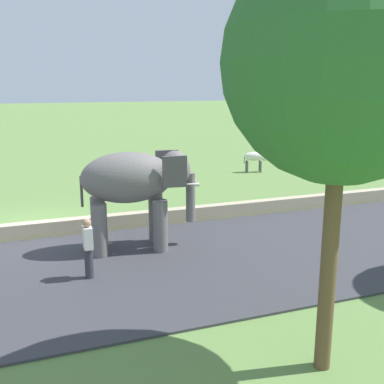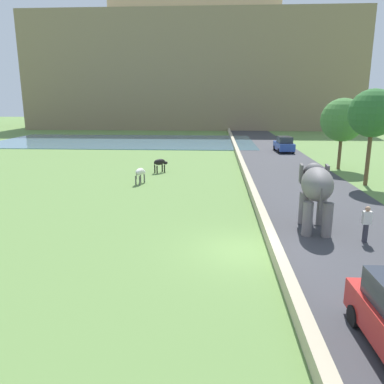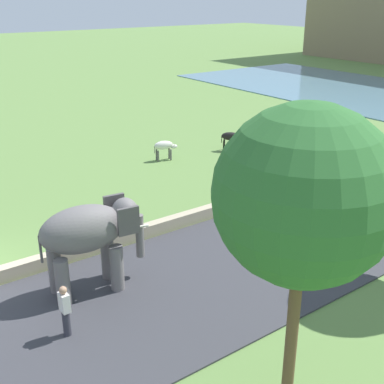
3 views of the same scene
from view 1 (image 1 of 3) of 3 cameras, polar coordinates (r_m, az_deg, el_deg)
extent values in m
plane|color=#608442|center=(17.25, -18.83, -4.10)|extent=(220.00, 220.00, 0.00)
ellipsoid|color=slate|center=(13.68, -7.90, 1.77)|extent=(1.70, 2.84, 1.50)
cylinder|color=slate|center=(14.54, -4.46, -3.30)|extent=(0.44, 0.44, 1.60)
cylinder|color=slate|center=(13.75, -3.88, -4.26)|extent=(0.44, 0.44, 1.60)
cylinder|color=slate|center=(14.38, -11.38, -3.71)|extent=(0.44, 0.44, 1.60)
cylinder|color=slate|center=(13.58, -11.22, -4.72)|extent=(0.44, 0.44, 1.60)
ellipsoid|color=slate|center=(13.86, -2.08, 2.82)|extent=(1.10, 1.01, 1.10)
cube|color=#504C4C|center=(14.41, -3.10, 3.36)|extent=(0.20, 0.71, 0.90)
cube|color=#504C4C|center=(13.25, -2.13, 2.51)|extent=(0.20, 0.71, 0.90)
cylinder|color=slate|center=(14.14, -0.18, -0.63)|extent=(0.28, 0.28, 1.50)
cone|color=silver|center=(14.24, -0.65, 1.32)|extent=(0.18, 0.57, 0.17)
cone|color=silver|center=(13.82, -0.24, 0.95)|extent=(0.18, 0.57, 0.17)
cylinder|color=#504C4C|center=(13.69, -13.37, 0.04)|extent=(0.08, 0.08, 0.90)
cylinder|color=#33333D|center=(12.27, -12.47, -8.61)|extent=(0.22, 0.22, 0.85)
cube|color=silver|center=(12.03, -12.64, -5.49)|extent=(0.36, 0.22, 0.56)
sphere|color=tan|center=(11.91, -12.73, -3.71)|extent=(0.22, 0.22, 0.22)
ellipsoid|color=silver|center=(26.50, 7.57, 4.35)|extent=(0.70, 1.18, 0.50)
cylinder|color=#595753|center=(26.83, 8.26, 3.19)|extent=(0.10, 0.10, 0.65)
cylinder|color=#595753|center=(26.53, 8.42, 3.07)|extent=(0.10, 0.10, 0.65)
cylinder|color=#595753|center=(26.65, 6.65, 3.17)|extent=(0.10, 0.10, 0.65)
cylinder|color=#595753|center=(26.36, 6.79, 3.05)|extent=(0.10, 0.10, 0.65)
ellipsoid|color=silver|center=(26.67, 8.89, 4.03)|extent=(0.33, 0.45, 0.26)
cone|color=beige|center=(26.73, 8.85, 4.42)|extent=(0.04, 0.04, 0.12)
cone|color=beige|center=(26.56, 8.95, 4.37)|extent=(0.04, 0.04, 0.12)
cylinder|color=#595753|center=(26.41, 6.41, 3.91)|extent=(0.04, 0.04, 0.45)
ellipsoid|color=black|center=(28.13, 16.19, 4.45)|extent=(1.08, 1.09, 0.50)
cylinder|color=black|center=(28.32, 16.93, 3.28)|extent=(0.10, 0.10, 0.65)
cylinder|color=black|center=(28.02, 16.85, 3.18)|extent=(0.10, 0.10, 0.65)
cylinder|color=black|center=(28.42, 15.39, 3.41)|extent=(0.10, 0.10, 0.65)
cylinder|color=black|center=(28.12, 15.29, 3.31)|extent=(0.10, 0.10, 0.65)
ellipsoid|color=black|center=(28.08, 17.45, 4.04)|extent=(0.45, 0.45, 0.26)
cone|color=beige|center=(28.14, 17.49, 4.41)|extent=(0.04, 0.04, 0.12)
cone|color=beige|center=(27.96, 17.45, 4.36)|extent=(0.04, 0.04, 0.12)
cylinder|color=black|center=(28.24, 15.08, 4.14)|extent=(0.04, 0.04, 0.45)
cylinder|color=brown|center=(8.26, 16.40, -8.38)|extent=(0.28, 0.28, 3.91)
sphere|color=#2D662D|center=(7.72, 18.02, 14.92)|extent=(3.79, 3.79, 3.79)
camera|label=2|loc=(22.89, -60.74, 9.38)|focal=35.94mm
camera|label=3|loc=(4.84, -128.48, 51.22)|focal=46.79mm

